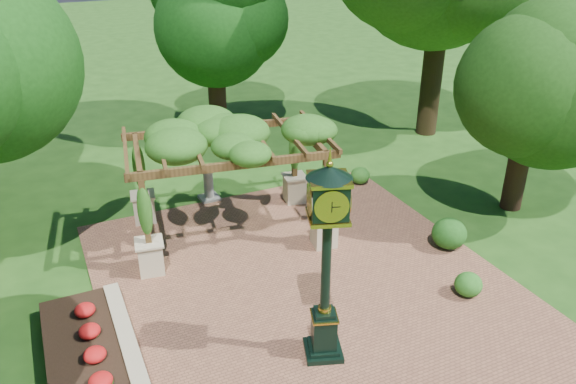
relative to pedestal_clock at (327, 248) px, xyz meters
name	(u,v)px	position (x,y,z in m)	size (l,w,h in m)	color
ground	(333,317)	(0.79, 1.00, -2.70)	(120.00, 120.00, 0.00)	#1E4714
brick_plaza	(313,294)	(0.79, 2.00, -2.68)	(10.00, 12.00, 0.04)	brown
border_wall	(131,355)	(-3.81, 1.50, -2.50)	(0.35, 5.00, 0.40)	#C6B793
flower_bed	(87,369)	(-4.71, 1.50, -2.52)	(1.50, 5.00, 0.36)	red
pedestal_clock	(327,248)	(0.00, 0.00, 0.00)	(1.13, 1.13, 4.51)	black
pergola	(227,143)	(-0.04, 5.74, 0.20)	(6.07, 4.32, 3.53)	beige
sundial	(209,186)	(0.05, 8.15, -2.20)	(0.66, 0.66, 1.14)	#999A91
shrub_front	(468,284)	(4.24, 0.31, -2.35)	(0.68, 0.68, 0.61)	#25621C
shrub_mid	(449,233)	(5.28, 2.33, -2.22)	(0.98, 0.98, 0.88)	#1B4E15
shrub_back	(360,175)	(5.26, 7.05, -2.36)	(0.67, 0.67, 0.60)	#2A651D
tree_east_near	(540,55)	(8.80, 3.48, 2.25)	(4.35, 4.35, 7.21)	#372016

